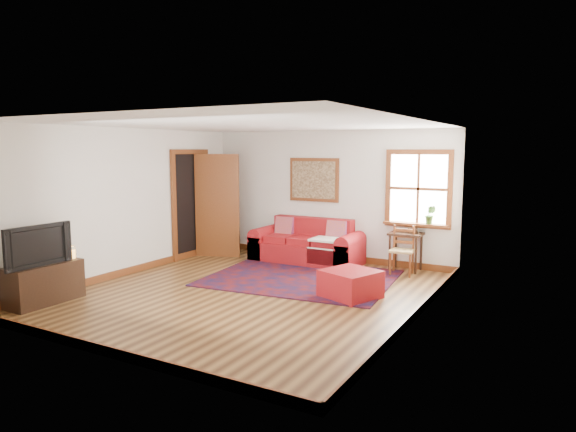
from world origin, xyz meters
The scene contains 13 objects.
ground centered at (0.00, 0.00, 0.00)m, with size 5.50×5.50×0.00m, color #402511.
room_envelope centered at (0.00, 0.02, 1.65)m, with size 5.04×5.54×2.52m.
window centered at (1.78, 2.70, 1.31)m, with size 1.18×0.20×1.38m.
doorway centered at (-2.21, 1.78, 1.07)m, with size 0.89×1.08×2.14m.
framed_artwork centered at (-0.30, 2.71, 1.55)m, with size 1.05×0.07×0.85m.
persian_rug centered at (0.25, 1.13, 0.01)m, with size 2.97×2.38×0.02m, color #510C0B.
red_leather_sofa centered at (-0.24, 2.34, 0.27)m, with size 2.11×0.87×0.83m.
red_ottoman centered at (1.40, 0.50, 0.20)m, with size 0.70×0.70×0.40m, color maroon.
side_table centered at (1.61, 2.53, 0.56)m, with size 0.57×0.42×0.68m.
ladder_back_chair centered at (1.64, 2.25, 0.45)m, with size 0.43×0.42×0.84m.
media_cabinet centered at (-2.26, -1.83, 0.28)m, with size 0.46×1.02×0.56m, color black.
television centered at (-2.24, -1.96, 0.85)m, with size 0.99×0.13×0.57m, color black.
candle_hurricane centered at (-2.21, -1.39, 0.64)m, with size 0.12×0.12×0.18m.
Camera 1 is at (4.14, -6.27, 2.14)m, focal length 32.00 mm.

